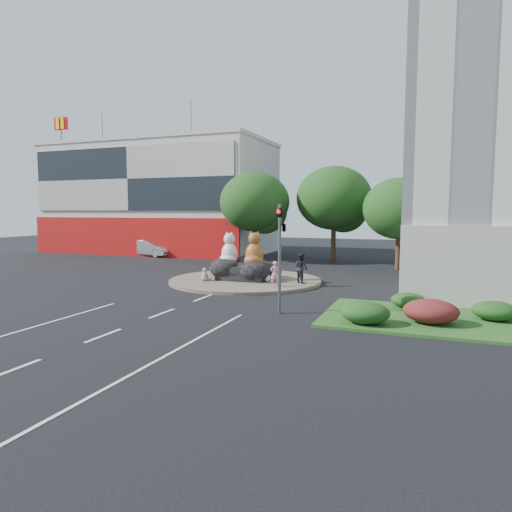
# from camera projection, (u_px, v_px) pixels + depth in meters

# --- Properties ---
(ground) EXTENTS (120.00, 120.00, 0.00)m
(ground) POSITION_uv_depth(u_px,v_px,m) (162.00, 314.00, 20.90)
(ground) COLOR black
(ground) RESTS_ON ground
(roundabout_island) EXTENTS (10.00, 10.00, 0.20)m
(roundabout_island) POSITION_uv_depth(u_px,v_px,m) (245.00, 281.00, 30.18)
(roundabout_island) COLOR brown
(roundabout_island) RESTS_ON ground
(rock_plinth) EXTENTS (3.20, 2.60, 0.90)m
(rock_plinth) POSITION_uv_depth(u_px,v_px,m) (245.00, 272.00, 30.12)
(rock_plinth) COLOR black
(rock_plinth) RESTS_ON roundabout_island
(shophouse_block) EXTENTS (25.20, 12.30, 17.40)m
(shophouse_block) POSITION_uv_depth(u_px,v_px,m) (160.00, 198.00, 52.65)
(shophouse_block) COLOR beige
(shophouse_block) RESTS_ON ground
(grass_verge) EXTENTS (10.00, 6.00, 0.12)m
(grass_verge) POSITION_uv_depth(u_px,v_px,m) (443.00, 320.00, 19.38)
(grass_verge) COLOR #1F4A18
(grass_verge) RESTS_ON ground
(tree_left) EXTENTS (6.46, 6.46, 8.27)m
(tree_left) POSITION_uv_depth(u_px,v_px,m) (256.00, 205.00, 42.28)
(tree_left) COLOR #382314
(tree_left) RESTS_ON ground
(tree_mid) EXTENTS (6.84, 6.84, 8.76)m
(tree_mid) POSITION_uv_depth(u_px,v_px,m) (335.00, 201.00, 41.60)
(tree_mid) COLOR #382314
(tree_mid) RESTS_ON ground
(tree_right) EXTENTS (5.70, 5.70, 7.30)m
(tree_right) POSITION_uv_depth(u_px,v_px,m) (400.00, 212.00, 35.83)
(tree_right) COLOR #382314
(tree_right) RESTS_ON ground
(hedge_near_green) EXTENTS (2.00, 1.60, 0.90)m
(hedge_near_green) POSITION_uv_depth(u_px,v_px,m) (365.00, 313.00, 18.55)
(hedge_near_green) COLOR #133C13
(hedge_near_green) RESTS_ON grass_verge
(hedge_red) EXTENTS (2.20, 1.76, 0.99)m
(hedge_red) POSITION_uv_depth(u_px,v_px,m) (431.00, 311.00, 18.58)
(hedge_red) COLOR #521517
(hedge_red) RESTS_ON grass_verge
(hedge_mid_green) EXTENTS (1.80, 1.44, 0.81)m
(hedge_mid_green) POSITION_uv_depth(u_px,v_px,m) (495.00, 311.00, 19.09)
(hedge_mid_green) COLOR #133C13
(hedge_mid_green) RESTS_ON grass_verge
(hedge_back_green) EXTENTS (1.60, 1.28, 0.72)m
(hedge_back_green) POSITION_uv_depth(u_px,v_px,m) (408.00, 300.00, 21.55)
(hedge_back_green) COLOR #133C13
(hedge_back_green) RESTS_ON grass_verge
(traffic_light) EXTENTS (0.44, 1.24, 5.00)m
(traffic_light) POSITION_uv_depth(u_px,v_px,m) (282.00, 235.00, 20.57)
(traffic_light) COLOR #595B60
(traffic_light) RESTS_ON ground
(street_lamp) EXTENTS (2.34, 0.22, 8.06)m
(street_lamp) POSITION_uv_depth(u_px,v_px,m) (462.00, 214.00, 23.29)
(street_lamp) COLOR #595B60
(street_lamp) RESTS_ON ground
(cat_white) EXTENTS (1.67, 1.57, 2.24)m
(cat_white) POSITION_uv_depth(u_px,v_px,m) (229.00, 248.00, 30.25)
(cat_white) COLOR beige
(cat_white) RESTS_ON rock_plinth
(cat_tabby) EXTENTS (1.46, 1.28, 2.31)m
(cat_tabby) POSITION_uv_depth(u_px,v_px,m) (254.00, 249.00, 29.60)
(cat_tabby) COLOR #A55522
(cat_tabby) RESTS_ON rock_plinth
(kitten_calico) EXTENTS (0.67, 0.63, 0.87)m
(kitten_calico) POSITION_uv_depth(u_px,v_px,m) (205.00, 274.00, 29.41)
(kitten_calico) COLOR beige
(kitten_calico) RESTS_ON roundabout_island
(kitten_white) EXTENTS (0.59, 0.60, 0.75)m
(kitten_white) POSITION_uv_depth(u_px,v_px,m) (267.00, 276.00, 29.09)
(kitten_white) COLOR white
(kitten_white) RESTS_ON roundabout_island
(pedestrian_pink) EXTENTS (0.66, 0.62, 1.52)m
(pedestrian_pink) POSITION_uv_depth(u_px,v_px,m) (275.00, 274.00, 27.17)
(pedestrian_pink) COLOR pink
(pedestrian_pink) RESTS_ON roundabout_island
(pedestrian_dark) EXTENTS (1.17, 1.13, 1.89)m
(pedestrian_dark) POSITION_uv_depth(u_px,v_px,m) (301.00, 268.00, 28.43)
(pedestrian_dark) COLOR black
(pedestrian_dark) RESTS_ON roundabout_island
(parked_car) EXTENTS (5.38, 2.74, 1.69)m
(parked_car) POSITION_uv_depth(u_px,v_px,m) (151.00, 248.00, 47.30)
(parked_car) COLOR #B7BAC0
(parked_car) RESTS_ON ground
(litter_bin) EXTENTS (0.53, 0.53, 0.62)m
(litter_bin) POSITION_uv_depth(u_px,v_px,m) (361.00, 317.00, 18.37)
(litter_bin) COLOR black
(litter_bin) RESTS_ON grass_verge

